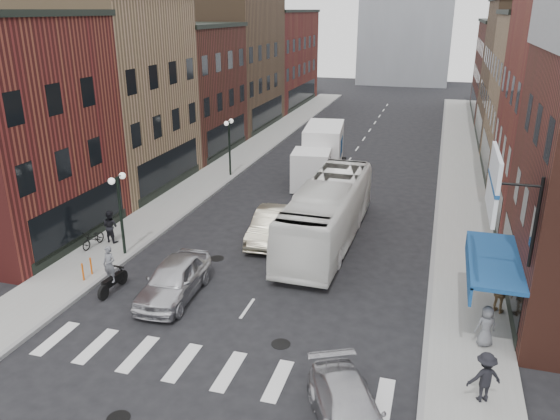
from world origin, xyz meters
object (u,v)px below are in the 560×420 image
object	(u,v)px
streetlamp_far	(229,137)
ped_right_c	(486,326)
box_truck	(320,154)
transit_bus	(328,212)
billboard_sign	(496,185)
bike_rack	(87,269)
sedan_left_near	(174,279)
ped_left_solo	(110,226)
ped_right_b	(501,293)
streetlamp_near	(119,200)
sedan_left_far	(272,225)
curb_car	(350,413)
ped_right_a	(485,377)
parked_bicycle	(93,239)
motorcycle_rider	(111,271)

from	to	relation	value
streetlamp_far	ped_right_c	distance (m)	23.82
box_truck	transit_bus	bearing A→B (deg)	-82.55
streetlamp_far	billboard_sign	bearing A→B (deg)	-47.59
bike_rack	sedan_left_near	distance (m)	4.39
ped_left_solo	ped_right_c	bearing A→B (deg)	175.82
box_truck	sedan_left_near	distance (m)	18.54
ped_right_b	streetlamp_near	bearing A→B (deg)	28.52
sedan_left_far	curb_car	distance (m)	13.97
ped_left_solo	bike_rack	bearing A→B (deg)	117.10
billboard_sign	streetlamp_far	size ratio (longest dim) A/B	0.90
ped_right_a	ped_right_b	world-z (taller)	ped_right_b
streetlamp_far	parked_bicycle	world-z (taller)	streetlamp_far
billboard_sign	ped_right_b	xyz separation A→B (m)	(1.01, 2.81, -5.15)
transit_bus	ped_left_solo	size ratio (longest dim) A/B	6.90
motorcycle_rider	curb_car	xyz separation A→B (m)	(11.02, -5.23, -0.35)
bike_rack	ped_left_solo	bearing A→B (deg)	107.78
curb_car	ped_right_c	world-z (taller)	ped_right_c
streetlamp_far	sedan_left_near	xyz separation A→B (m)	(4.18, -16.95, -2.10)
parked_bicycle	ped_left_solo	distance (m)	1.02
sedan_left_near	parked_bicycle	xyz separation A→B (m)	(-6.09, 3.22, -0.24)
streetlamp_near	parked_bicycle	bearing A→B (deg)	171.97
bike_rack	ped_right_a	size ratio (longest dim) A/B	0.49
streetlamp_near	streetlamp_far	bearing A→B (deg)	90.00
ped_left_solo	transit_bus	bearing A→B (deg)	-152.13
streetlamp_far	motorcycle_rider	distance (m)	17.51
bike_rack	curb_car	bearing A→B (deg)	-24.85
box_truck	ped_right_b	world-z (taller)	box_truck
streetlamp_far	parked_bicycle	distance (m)	14.06
box_truck	curb_car	bearing A→B (deg)	-82.49
sedan_left_near	ped_right_c	world-z (taller)	ped_right_c
ped_right_a	ped_right_b	bearing A→B (deg)	-122.77
streetlamp_near	ped_right_a	xyz separation A→B (m)	(16.14, -6.28, -1.94)
billboard_sign	transit_bus	bearing A→B (deg)	130.70
motorcycle_rider	transit_bus	xyz separation A→B (m)	(7.58, 7.91, 0.61)
parked_bicycle	ped_right_a	world-z (taller)	ped_right_a
bike_rack	parked_bicycle	size ratio (longest dim) A/B	0.50
streetlamp_far	box_truck	xyz separation A→B (m)	(6.23, 1.46, -1.14)
streetlamp_near	sedan_left_near	bearing A→B (deg)	-35.20
curb_car	ped_right_b	distance (m)	9.09
streetlamp_far	sedan_left_far	world-z (taller)	streetlamp_far
ped_right_a	parked_bicycle	bearing A→B (deg)	-43.98
motorcycle_rider	sedan_left_far	size ratio (longest dim) A/B	0.43
streetlamp_far	ped_right_a	distance (m)	25.99
box_truck	parked_bicycle	xyz separation A→B (m)	(-8.14, -15.19, -1.20)
sedan_left_far	ped_left_solo	world-z (taller)	ped_left_solo
streetlamp_far	ped_right_c	size ratio (longest dim) A/B	2.70
ped_left_solo	curb_car	bearing A→B (deg)	154.58
ped_right_b	sedan_left_near	bearing A→B (deg)	40.83
motorcycle_rider	ped_right_c	size ratio (longest dim) A/B	1.39
streetlamp_far	box_truck	bearing A→B (deg)	13.18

